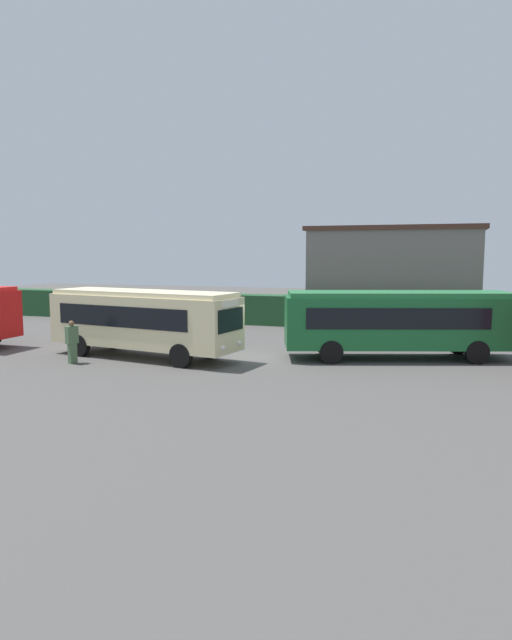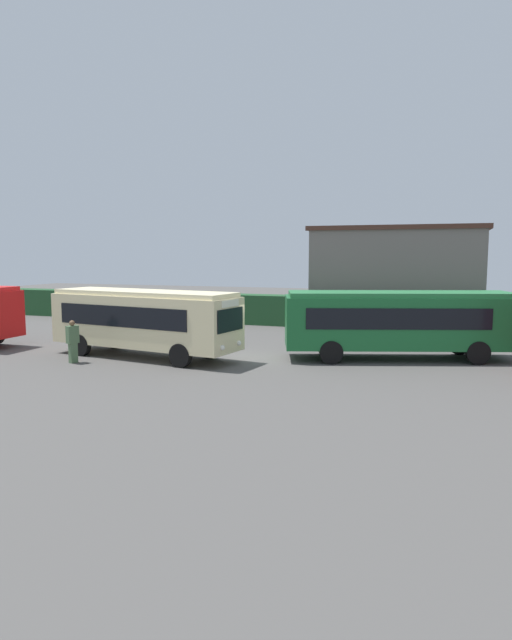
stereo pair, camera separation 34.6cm
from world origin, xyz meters
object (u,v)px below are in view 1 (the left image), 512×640
bus_green (398,320)px  traffic_cone (62,323)px  person_center (72,341)px  bus_cream (144,319)px

bus_green → traffic_cone: 21.43m
bus_green → person_center: size_ratio=5.60×
person_center → traffic_cone: (-7.87, 9.67, -0.66)m
bus_cream → bus_green: bearing=26.2°
bus_cream → traffic_cone: bus_cream is taller
bus_cream → bus_green: (10.85, 3.27, -0.01)m
bus_green → person_center: bearing=-175.3°
bus_cream → person_center: 3.20m
traffic_cone → bus_green: bearing=-11.5°
bus_cream → person_center: bearing=-126.9°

